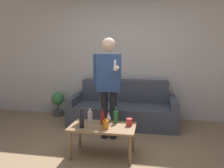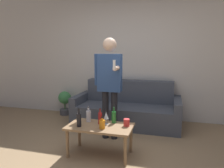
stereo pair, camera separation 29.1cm
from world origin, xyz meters
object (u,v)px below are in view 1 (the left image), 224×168
couch (123,109)px  coffee_table (103,130)px  person_standing_front (109,80)px  bottle_orange (102,118)px

couch → coffee_table: (-0.09, -1.44, 0.08)m
couch → person_standing_front: bearing=-99.2°
person_standing_front → coffee_table: bearing=-86.4°
couch → coffee_table: 1.44m
coffee_table → bottle_orange: size_ratio=4.01×
couch → person_standing_front: (-0.13, -0.82, 0.70)m
couch → person_standing_front: person_standing_front is taller
couch → bottle_orange: bearing=-94.8°
bottle_orange → couch: bearing=85.2°
coffee_table → bottle_orange: (-0.02, 0.07, 0.14)m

